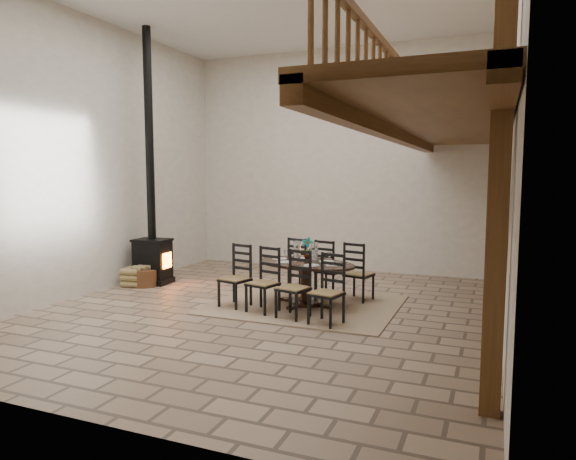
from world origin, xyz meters
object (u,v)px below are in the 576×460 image
at_px(dining_table, 303,284).
at_px(wood_stove, 152,228).
at_px(log_stack, 134,277).
at_px(log_basket, 145,277).

height_order(dining_table, wood_stove, wood_stove).
distance_m(wood_stove, log_stack, 1.01).
bearing_deg(log_stack, log_basket, 16.99).
height_order(dining_table, log_stack, dining_table).
bearing_deg(wood_stove, log_stack, -123.41).
relative_size(dining_table, log_basket, 4.69).
relative_size(dining_table, log_stack, 4.32).
xyz_separation_m(log_basket, log_stack, (-0.20, -0.06, 0.00)).
relative_size(wood_stove, log_basket, 10.02).
xyz_separation_m(wood_stove, log_stack, (-0.19, -0.34, -0.93)).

